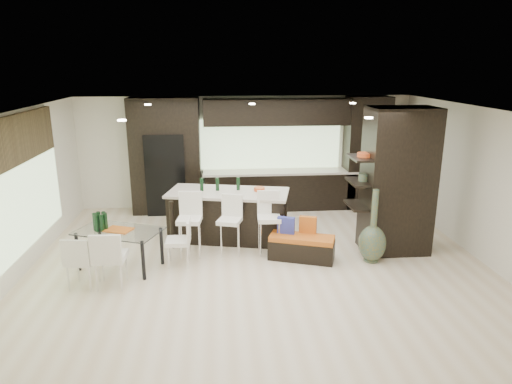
{
  "coord_description": "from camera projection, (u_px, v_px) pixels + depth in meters",
  "views": [
    {
      "loc": [
        -0.69,
        -7.47,
        3.44
      ],
      "look_at": [
        0.0,
        0.6,
        1.15
      ],
      "focal_mm": 32.0,
      "sensor_mm": 36.0,
      "label": 1
    }
  ],
  "objects": [
    {
      "name": "ground",
      "position": [
        259.0,
        263.0,
        8.15
      ],
      "size": [
        8.0,
        8.0,
        0.0
      ],
      "primitive_type": "plane",
      "color": "beige",
      "rests_on": "ground"
    },
    {
      "name": "back_wall",
      "position": [
        246.0,
        152.0,
        11.14
      ],
      "size": [
        8.0,
        0.02,
        2.7
      ],
      "primitive_type": "cube",
      "color": "white",
      "rests_on": "ground"
    },
    {
      "name": "left_wall",
      "position": [
        16.0,
        196.0,
        7.45
      ],
      "size": [
        0.02,
        7.0,
        2.7
      ],
      "primitive_type": "cube",
      "color": "white",
      "rests_on": "ground"
    },
    {
      "name": "right_wall",
      "position": [
        483.0,
        185.0,
        8.11
      ],
      "size": [
        0.02,
        7.0,
        2.7
      ],
      "primitive_type": "cube",
      "color": "white",
      "rests_on": "ground"
    },
    {
      "name": "ceiling",
      "position": [
        259.0,
        110.0,
        7.41
      ],
      "size": [
        8.0,
        7.0,
        0.02
      ],
      "primitive_type": "cube",
      "color": "white",
      "rests_on": "ground"
    },
    {
      "name": "window_left",
      "position": [
        23.0,
        192.0,
        7.65
      ],
      "size": [
        0.04,
        3.2,
        1.9
      ],
      "primitive_type": "cube",
      "color": "#B2D199",
      "rests_on": "left_wall"
    },
    {
      "name": "window_back",
      "position": [
        271.0,
        144.0,
        11.09
      ],
      "size": [
        3.4,
        0.04,
        1.2
      ],
      "primitive_type": "cube",
      "color": "#B2D199",
      "rests_on": "back_wall"
    },
    {
      "name": "stone_accent",
      "position": [
        18.0,
        139.0,
        7.41
      ],
      "size": [
        0.08,
        3.0,
        0.8
      ],
      "primitive_type": "cube",
      "color": "brown",
      "rests_on": "left_wall"
    },
    {
      "name": "ceiling_spots",
      "position": [
        258.0,
        110.0,
        7.66
      ],
      "size": [
        4.0,
        3.0,
        0.02
      ],
      "primitive_type": "cube",
      "color": "white",
      "rests_on": "ceiling"
    },
    {
      "name": "back_cabinetry",
      "position": [
        268.0,
        154.0,
        10.86
      ],
      "size": [
        6.8,
        0.68,
        2.7
      ],
      "primitive_type": "cube",
      "color": "black",
      "rests_on": "ground"
    },
    {
      "name": "refrigerator",
      "position": [
        167.0,
        173.0,
        10.73
      ],
      "size": [
        0.9,
        0.68,
        1.9
      ],
      "primitive_type": "cube",
      "color": "black",
      "rests_on": "ground"
    },
    {
      "name": "partition_column",
      "position": [
        398.0,
        181.0,
        8.38
      ],
      "size": [
        1.2,
        0.8,
        2.7
      ],
      "primitive_type": "cube",
      "color": "black",
      "rests_on": "ground"
    },
    {
      "name": "kitchen_island",
      "position": [
        228.0,
        215.0,
        9.18
      ],
      "size": [
        2.54,
        1.51,
        0.99
      ],
      "primitive_type": "cube",
      "rotation": [
        0.0,
        0.0,
        -0.22
      ],
      "color": "black",
      "rests_on": "ground"
    },
    {
      "name": "stool_left",
      "position": [
        190.0,
        231.0,
        8.33
      ],
      "size": [
        0.47,
        0.47,
        0.96
      ],
      "primitive_type": "cube",
      "rotation": [
        0.0,
        0.0,
        -0.11
      ],
      "color": "white",
      "rests_on": "ground"
    },
    {
      "name": "stool_mid",
      "position": [
        230.0,
        231.0,
        8.42
      ],
      "size": [
        0.5,
        0.5,
        0.9
      ],
      "primitive_type": "cube",
      "rotation": [
        0.0,
        0.0,
        -0.33
      ],
      "color": "white",
      "rests_on": "ground"
    },
    {
      "name": "stool_right",
      "position": [
        269.0,
        229.0,
        8.46
      ],
      "size": [
        0.43,
        0.43,
        0.94
      ],
      "primitive_type": "cube",
      "rotation": [
        0.0,
        0.0,
        -0.04
      ],
      "color": "white",
      "rests_on": "ground"
    },
    {
      "name": "bench",
      "position": [
        302.0,
        248.0,
        8.25
      ],
      "size": [
        1.25,
        0.81,
        0.45
      ],
      "primitive_type": "cube",
      "rotation": [
        0.0,
        0.0,
        -0.34
      ],
      "color": "black",
      "rests_on": "ground"
    },
    {
      "name": "floor_vase",
      "position": [
        373.0,
        226.0,
        8.06
      ],
      "size": [
        0.62,
        0.62,
        1.34
      ],
      "primitive_type": null,
      "rotation": [
        0.0,
        0.0,
        0.31
      ],
      "color": "#47553C",
      "rests_on": "ground"
    },
    {
      "name": "dining_table",
      "position": [
        120.0,
        249.0,
        7.9
      ],
      "size": [
        1.61,
        1.25,
        0.68
      ],
      "primitive_type": "cube",
      "rotation": [
        0.0,
        0.0,
        -0.37
      ],
      "color": "white",
      "rests_on": "ground"
    },
    {
      "name": "chair_near",
      "position": [
        111.0,
        261.0,
        7.18
      ],
      "size": [
        0.49,
        0.49,
        0.88
      ],
      "primitive_type": "cube",
      "rotation": [
        0.0,
        0.0,
        -0.03
      ],
      "color": "white",
      "rests_on": "ground"
    },
    {
      "name": "chair_far",
      "position": [
        83.0,
        263.0,
        7.18
      ],
      "size": [
        0.5,
        0.5,
        0.81
      ],
      "primitive_type": "cube",
      "rotation": [
        0.0,
        0.0,
        -0.16
      ],
      "color": "white",
      "rests_on": "ground"
    },
    {
      "name": "chair_end",
      "position": [
        178.0,
        244.0,
        7.97
      ],
      "size": [
        0.43,
        0.43,
        0.78
      ],
      "primitive_type": "cube",
      "rotation": [
        0.0,
        0.0,
        1.56
      ],
      "color": "white",
      "rests_on": "ground"
    }
  ]
}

